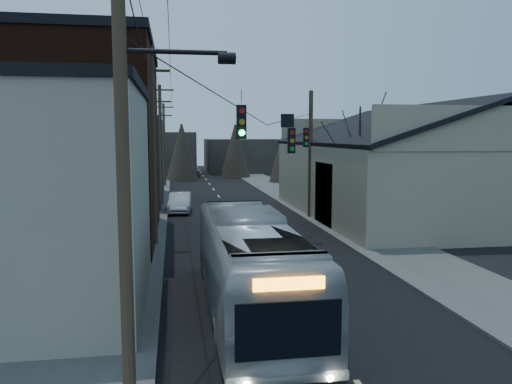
# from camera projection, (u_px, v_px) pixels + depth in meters

# --- Properties ---
(road_surface) EXTENTS (9.00, 110.00, 0.02)m
(road_surface) POSITION_uv_depth(u_px,v_px,m) (228.00, 209.00, 37.80)
(road_surface) COLOR black
(road_surface) RESTS_ON ground
(sidewalk_left) EXTENTS (4.00, 110.00, 0.12)m
(sidewalk_left) POSITION_uv_depth(u_px,v_px,m) (140.00, 210.00, 36.74)
(sidewalk_left) COLOR #474744
(sidewalk_left) RESTS_ON ground
(sidewalk_right) EXTENTS (4.00, 110.00, 0.12)m
(sidewalk_right) POSITION_uv_depth(u_px,v_px,m) (311.00, 206.00, 38.84)
(sidewalk_right) COLOR #474744
(sidewalk_right) RESTS_ON ground
(building_clapboard) EXTENTS (8.00, 8.00, 7.00)m
(building_clapboard) POSITION_uv_depth(u_px,v_px,m) (10.00, 202.00, 15.36)
(building_clapboard) COLOR gray
(building_clapboard) RESTS_ON ground
(building_brick) EXTENTS (10.00, 12.00, 10.00)m
(building_brick) POSITION_uv_depth(u_px,v_px,m) (56.00, 146.00, 25.82)
(building_brick) COLOR black
(building_brick) RESTS_ON ground
(building_left_far) EXTENTS (9.00, 14.00, 7.00)m
(building_left_far) POSITION_uv_depth(u_px,v_px,m) (107.00, 160.00, 41.75)
(building_left_far) COLOR #2E2925
(building_left_far) RESTS_ON ground
(warehouse) EXTENTS (16.16, 20.60, 7.73)m
(warehouse) POSITION_uv_depth(u_px,v_px,m) (421.00, 177.00, 34.70)
(warehouse) COLOR #80735D
(warehouse) RESTS_ON ground
(building_far_left) EXTENTS (10.00, 12.00, 6.00)m
(building_far_left) POSITION_uv_depth(u_px,v_px,m) (159.00, 154.00, 70.81)
(building_far_left) COLOR #2E2925
(building_far_left) RESTS_ON ground
(building_far_right) EXTENTS (12.00, 14.00, 5.00)m
(building_far_right) POSITION_uv_depth(u_px,v_px,m) (245.00, 155.00, 77.87)
(building_far_right) COLOR #2E2925
(building_far_right) RESTS_ON ground
(bare_tree) EXTENTS (0.40, 0.40, 7.20)m
(bare_tree) POSITION_uv_depth(u_px,v_px,m) (359.00, 170.00, 28.64)
(bare_tree) COLOR black
(bare_tree) RESTS_ON ground
(utility_lines) EXTENTS (11.24, 45.28, 10.50)m
(utility_lines) POSITION_uv_depth(u_px,v_px,m) (188.00, 145.00, 31.00)
(utility_lines) COLOR #382B1E
(utility_lines) RESTS_ON ground
(bus) EXTENTS (2.62, 11.04, 3.07)m
(bus) POSITION_uv_depth(u_px,v_px,m) (250.00, 265.00, 15.55)
(bus) COLOR #9DA4A9
(bus) RESTS_ON ground
(parked_car) EXTENTS (1.81, 4.44, 1.43)m
(parked_car) POSITION_uv_depth(u_px,v_px,m) (180.00, 202.00, 36.19)
(parked_car) COLOR #AEB0B6
(parked_car) RESTS_ON ground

